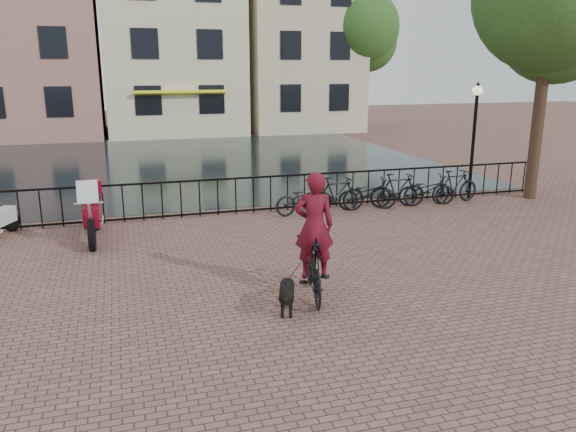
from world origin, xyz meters
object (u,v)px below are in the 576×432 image
object	(u,v)px
motorcycle	(92,206)
lamp_post	(475,122)
cyclist	(314,243)
dog	(287,296)

from	to	relation	value
motorcycle	lamp_post	bearing A→B (deg)	6.53
cyclist	dog	distance (m)	1.08
lamp_post	dog	world-z (taller)	lamp_post
cyclist	lamp_post	bearing A→B (deg)	-128.78
lamp_post	dog	xyz separation A→B (m)	(-7.72, -6.27, -2.08)
dog	lamp_post	bearing A→B (deg)	57.19
cyclist	dog	xyz separation A→B (m)	(-0.65, -0.52, -0.70)
cyclist	motorcycle	xyz separation A→B (m)	(-3.82, 4.75, -0.18)
dog	motorcycle	size ratio (longest dim) A/B	0.41
dog	motorcycle	bearing A→B (deg)	139.16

